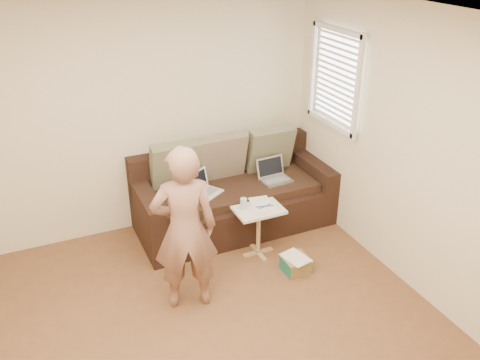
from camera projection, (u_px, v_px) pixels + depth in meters
The scene contains 17 objects.
floor at pixel (222, 352), 4.21m from camera, with size 4.50×4.50×0.00m, color brown.
ceiling at pixel (215, 28), 3.04m from camera, with size 4.50×4.50×0.00m, color white.
wall_back at pixel (139, 118), 5.46m from camera, with size 4.00×4.00×0.00m, color beige.
wall_right at pixel (435, 166), 4.36m from camera, with size 4.50×4.50×0.00m, color beige.
window_blinds at pixel (335, 78), 5.39m from camera, with size 0.12×0.88×1.08m, color white, non-canonical shape.
sofa at pixel (234, 193), 5.80m from camera, with size 2.20×0.95×0.85m, color black, non-canonical shape.
pillow_left at pixel (175, 165), 5.61m from camera, with size 0.55×0.14×0.55m, color #63684D, non-canonical shape.
pillow_mid at pixel (222, 157), 5.80m from camera, with size 0.55×0.14×0.55m, color brown, non-canonical shape.
pillow_right at pixel (270, 149), 6.00m from camera, with size 0.55×0.14×0.55m, color #63684D, non-canonical shape.
laptop_silver at pixel (276, 181), 5.85m from camera, with size 0.34×0.25×0.23m, color #B7BABC, non-canonical shape.
laptop_white at pixel (207, 194), 5.56m from camera, with size 0.33×0.24×0.24m, color white, non-canonical shape.
person at pixel (185, 229), 4.42m from camera, with size 0.57×0.39×1.58m, color #875349.
side_table at pixel (258, 231), 5.35m from camera, with size 0.49×0.35×0.54m, color silver, non-canonical shape.
drinking_glass at pixel (244, 204), 5.20m from camera, with size 0.07×0.07×0.12m, color silver, non-canonical shape.
scissors at pixel (265, 206), 5.26m from camera, with size 0.18×0.10×0.02m, color silver, non-canonical shape.
paper_on_table at pixel (262, 203), 5.33m from camera, with size 0.21×0.30×0.00m, color white, non-canonical shape.
striped_box at pixel (295, 264), 5.16m from camera, with size 0.26×0.26×0.16m, color orange, non-canonical shape.
Camera 1 is at (-1.15, -2.91, 3.15)m, focal length 38.30 mm.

